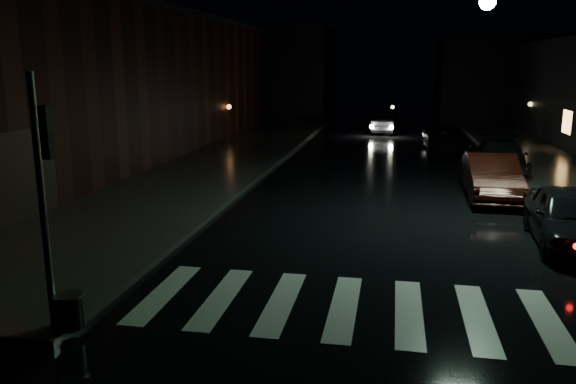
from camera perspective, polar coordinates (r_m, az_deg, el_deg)
The scene contains 13 objects.
ground at distance 10.82m, azimuth -7.59°, elevation -11.61°, with size 120.00×120.00×0.00m, color black.
sidewalk_left at distance 25.12m, azimuth -8.50°, elevation 2.54°, with size 6.00×44.00×0.15m, color #282826.
sidewalk_right at distance 24.70m, azimuth 26.52°, elevation 1.17°, with size 4.00×44.00×0.15m, color #282826.
building_left at distance 29.56m, azimuth -20.55°, elevation 10.08°, with size 10.00×36.00×7.00m, color black.
building_far_left at distance 55.92m, azimuth -3.00°, elevation 12.21°, with size 14.00×10.00×8.00m, color black.
building_far_right at distance 55.41m, azimuth 22.38°, elevation 10.77°, with size 14.00×10.00×7.00m, color black.
crosswalk at distance 10.79m, azimuth 8.93°, elevation -11.69°, with size 9.00×3.00×0.01m, color beige.
signal_pole_corner at distance 9.95m, azimuth -22.42°, elevation -5.19°, with size 0.68×0.61×4.20m.
parked_car_a at distance 15.78m, azimuth 26.61°, elevation -2.28°, with size 1.71×4.26×1.45m, color black.
parked_car_b at distance 20.33m, azimuth 19.94°, elevation 1.50°, with size 1.60×4.59×1.51m, color black.
parked_car_c at distance 25.00m, azimuth 20.78°, elevation 3.30°, with size 2.01×4.95×1.44m, color black.
parked_car_d at distance 31.27m, azimuth 15.71°, elevation 5.23°, with size 2.12×4.59×1.28m, color black.
oncoming_car at distance 38.80m, azimuth 9.89°, elevation 6.94°, with size 1.45×4.17×1.37m, color black.
Camera 1 is at (3.19, -9.34, 4.43)m, focal length 35.00 mm.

